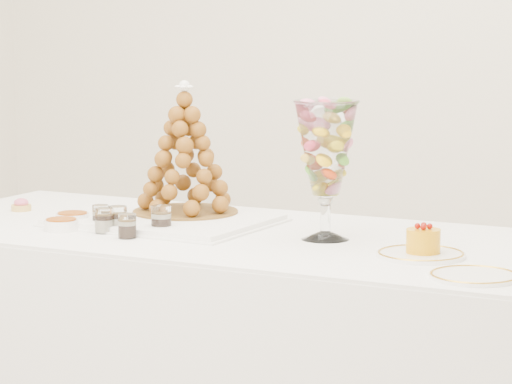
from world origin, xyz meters
The scene contains 15 objects.
buffet_table centered at (0.06, 0.18, 0.42)m, with size 2.20×0.90×0.83m.
lace_tray centered at (-0.27, 0.21, 0.84)m, with size 0.60×0.45×0.02m, color white.
macaron_vase centered at (0.27, 0.20, 1.08)m, with size 0.18×0.18×0.38m.
cake_plate centered at (0.59, 0.08, 0.84)m, with size 0.23×0.23×0.01m, color white.
spare_plate centered at (0.79, -0.10, 0.84)m, with size 0.21×0.21×0.01m, color white.
pink_tart centered at (-0.80, 0.21, 0.85)m, with size 0.06×0.06×0.04m.
verrine_a centered at (-0.40, 0.07, 0.87)m, with size 0.05×0.05×0.07m, color white.
verrine_b centered at (-0.32, 0.04, 0.87)m, with size 0.05×0.05×0.07m, color white.
verrine_c centered at (-0.20, 0.08, 0.87)m, with size 0.06×0.06×0.08m, color white.
verrine_d centered at (-0.34, 0.00, 0.87)m, with size 0.05×0.05×0.07m, color white.
verrine_e centered at (-0.23, -0.04, 0.87)m, with size 0.05×0.05×0.07m, color white.
ramekin_back centered at (-0.51, 0.08, 0.85)m, with size 0.10×0.10×0.03m, color white.
ramekin_front centered at (-0.47, -0.03, 0.85)m, with size 0.10×0.10×0.03m, color white.
croquembouche centered at (-0.26, 0.31, 1.05)m, with size 0.32×0.32×0.40m.
mousse_cake centered at (0.59, 0.09, 0.88)m, with size 0.09×0.09×0.08m.
Camera 1 is at (1.62, -2.84, 1.45)m, focal length 85.00 mm.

